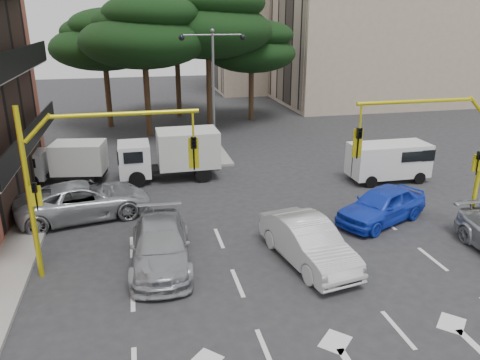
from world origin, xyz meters
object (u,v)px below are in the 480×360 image
at_px(signal_mast_left, 83,167).
at_px(box_truck_a, 64,163).
at_px(car_silver_wagon, 160,245).
at_px(van_white, 388,162).
at_px(car_silver_cross_a, 84,200).
at_px(box_truck_b, 170,155).
at_px(street_lamp_center, 213,70).
at_px(signal_mast_right, 445,144).
at_px(car_blue_compact, 382,205).
at_px(car_white_hatch, 308,242).

xyz_separation_m(signal_mast_left, box_truck_a, (-2.12, 10.22, -2.77)).
bearing_deg(car_silver_wagon, van_white, 30.65).
bearing_deg(car_silver_cross_a, signal_mast_left, 176.56).
xyz_separation_m(car_silver_wagon, box_truck_b, (1.18, 9.60, 0.60)).
height_order(street_lamp_center, box_truck_b, street_lamp_center).
relative_size(signal_mast_right, signal_mast_left, 1.00).
bearing_deg(van_white, box_truck_b, -103.62).
relative_size(signal_mast_left, box_truck_b, 1.08).
distance_m(signal_mast_right, car_blue_compact, 3.79).
xyz_separation_m(signal_mast_left, street_lamp_center, (6.80, 14.01, 1.54)).
bearing_deg(van_white, car_white_hatch, -43.96).
xyz_separation_m(signal_mast_right, box_truck_b, (-10.07, 9.51, -2.52)).
xyz_separation_m(car_white_hatch, car_silver_cross_a, (-8.33, 6.13, 0.01)).
height_order(car_silver_cross_a, box_truck_b, box_truck_b).
bearing_deg(car_silver_wagon, box_truck_a, 116.77).
bearing_deg(box_truck_b, car_blue_compact, -133.37).
relative_size(car_blue_compact, car_silver_cross_a, 0.79).
relative_size(signal_mast_left, car_silver_wagon, 1.15).
bearing_deg(car_white_hatch, signal_mast_right, 0.48).
bearing_deg(signal_mast_left, van_white, 23.36).
xyz_separation_m(signal_mast_left, car_blue_compact, (12.10, 1.58, -3.10)).
bearing_deg(street_lamp_center, box_truck_b, -125.96).
bearing_deg(car_blue_compact, box_truck_b, -158.03).
xyz_separation_m(street_lamp_center, box_truck_b, (-3.26, -4.50, -4.07)).
bearing_deg(car_silver_wagon, street_lamp_center, 75.76).
relative_size(car_white_hatch, van_white, 1.15).
bearing_deg(signal_mast_right, car_white_hatch, -169.37).
bearing_deg(street_lamp_center, car_silver_wagon, -107.49).
bearing_deg(car_silver_wagon, car_silver_cross_a, 124.20).
bearing_deg(signal_mast_left, street_lamp_center, 64.09).
relative_size(signal_mast_right, box_truck_b, 1.08).
height_order(box_truck_a, box_truck_b, box_truck_b).
bearing_deg(van_white, box_truck_a, -101.36).
relative_size(car_blue_compact, van_white, 1.08).
height_order(signal_mast_right, car_blue_compact, signal_mast_right).
bearing_deg(street_lamp_center, signal_mast_left, -115.91).
bearing_deg(box_truck_b, car_white_hatch, -159.44).
relative_size(car_white_hatch, car_silver_wagon, 0.94).
height_order(signal_mast_left, van_white, signal_mast_left).
bearing_deg(car_silver_cross_a, van_white, -95.71).
xyz_separation_m(street_lamp_center, car_silver_cross_a, (-7.50, -9.00, -4.61)).
bearing_deg(street_lamp_center, car_blue_compact, -66.94).
bearing_deg(car_blue_compact, street_lamp_center, 177.87).
height_order(signal_mast_left, box_truck_a, signal_mast_left).
bearing_deg(box_truck_b, signal_mast_right, -133.90).
xyz_separation_m(signal_mast_right, car_blue_compact, (-1.51, 1.58, -3.10)).
bearing_deg(van_white, car_silver_wagon, -62.05).
bearing_deg(box_truck_a, car_white_hatch, -130.06).
xyz_separation_m(car_blue_compact, box_truck_a, (-14.22, 8.64, 0.32)).
relative_size(signal_mast_left, box_truck_a, 1.33).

